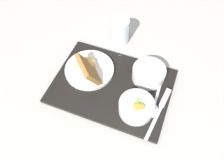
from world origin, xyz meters
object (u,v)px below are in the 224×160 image
(knife, at_px, (163,102))
(plate_main, at_px, (89,69))
(spoon, at_px, (154,105))
(glass_water, at_px, (120,32))
(bowl_salad, at_px, (136,106))
(bowl_soup, at_px, (149,73))

(knife, bearing_deg, plate_main, -89.03)
(spoon, bearing_deg, glass_water, -141.64)
(knife, relative_size, glass_water, 1.85)
(plate_main, relative_size, spoon, 1.16)
(bowl_salad, height_order, bowl_soup, bowl_salad)
(spoon, bearing_deg, knife, 131.63)
(bowl_salad, relative_size, spoon, 0.74)
(plate_main, bearing_deg, knife, 170.97)
(bowl_salad, xyz_separation_m, spoon, (-0.05, -0.03, -0.02))
(bowl_salad, height_order, spoon, bowl_salad)
(bowl_soup, relative_size, plate_main, 0.65)
(bowl_salad, bearing_deg, glass_water, -64.18)
(spoon, relative_size, glass_water, 1.44)
(bowl_salad, relative_size, glass_water, 1.07)
(bowl_salad, bearing_deg, spoon, -147.60)
(plate_main, distance_m, glass_water, 0.20)
(bowl_salad, distance_m, bowl_soup, 0.14)
(bowl_salad, height_order, glass_water, glass_water)
(bowl_salad, distance_m, knife, 0.10)
(knife, xyz_separation_m, glass_water, (0.22, -0.24, 0.03))
(glass_water, bearing_deg, spoon, 126.94)
(plate_main, xyz_separation_m, glass_water, (-0.06, -0.19, 0.02))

